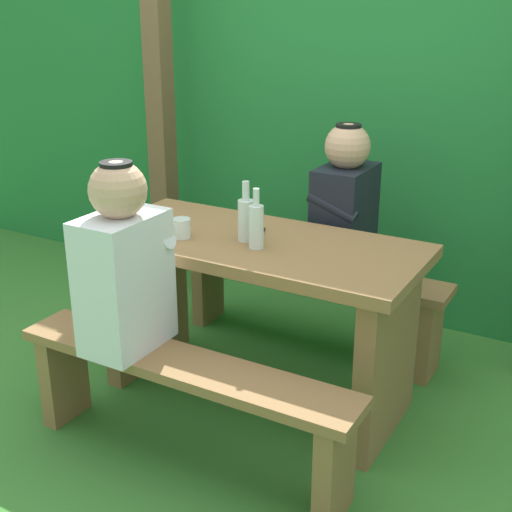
# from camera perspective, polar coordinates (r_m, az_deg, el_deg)

# --- Properties ---
(ground_plane) EXTENTS (12.00, 12.00, 0.00)m
(ground_plane) POSITION_cam_1_polar(r_m,az_deg,el_deg) (3.20, -0.00, -11.35)
(ground_plane) COLOR #3B7D31
(hedge_backdrop) EXTENTS (6.40, 1.08, 2.22)m
(hedge_backdrop) POSITION_cam_1_polar(r_m,az_deg,el_deg) (4.24, 11.19, 12.37)
(hedge_backdrop) COLOR #227735
(hedge_backdrop) RESTS_ON ground_plane
(pergola_post_left) EXTENTS (0.12, 0.12, 2.10)m
(pergola_post_left) POSITION_cam_1_polar(r_m,az_deg,el_deg) (4.04, -7.89, 11.31)
(pergola_post_left) COLOR brown
(pergola_post_left) RESTS_ON ground_plane
(picnic_table) EXTENTS (1.40, 0.64, 0.75)m
(picnic_table) POSITION_cam_1_polar(r_m,az_deg,el_deg) (2.96, -0.00, -3.00)
(picnic_table) COLOR olive
(picnic_table) RESTS_ON ground_plane
(bench_near) EXTENTS (1.40, 0.24, 0.44)m
(bench_near) POSITION_cam_1_polar(r_m,az_deg,el_deg) (2.64, -6.04, -10.97)
(bench_near) COLOR olive
(bench_near) RESTS_ON ground_plane
(bench_far) EXTENTS (1.40, 0.24, 0.44)m
(bench_far) POSITION_cam_1_polar(r_m,az_deg,el_deg) (3.49, 4.49, -2.68)
(bench_far) COLOR olive
(bench_far) RESTS_ON ground_plane
(person_white_shirt) EXTENTS (0.25, 0.35, 0.72)m
(person_white_shirt) POSITION_cam_1_polar(r_m,az_deg,el_deg) (2.58, -10.88, -0.68)
(person_white_shirt) COLOR silver
(person_white_shirt) RESTS_ON bench_near
(person_black_coat) EXTENTS (0.25, 0.35, 0.72)m
(person_black_coat) POSITION_cam_1_polar(r_m,az_deg,el_deg) (3.27, 7.33, 4.11)
(person_black_coat) COLOR black
(person_black_coat) RESTS_ON bench_far
(drinking_glass) EXTENTS (0.08, 0.08, 0.08)m
(drinking_glass) POSITION_cam_1_polar(r_m,az_deg,el_deg) (2.90, -6.19, 2.30)
(drinking_glass) COLOR silver
(drinking_glass) RESTS_ON picnic_table
(bottle_left) EXTENTS (0.06, 0.06, 0.25)m
(bottle_left) POSITION_cam_1_polar(r_m,az_deg,el_deg) (2.74, 0.02, 2.57)
(bottle_left) COLOR silver
(bottle_left) RESTS_ON picnic_table
(bottle_right) EXTENTS (0.07, 0.07, 0.25)m
(bottle_right) POSITION_cam_1_polar(r_m,az_deg,el_deg) (2.83, -0.84, 3.15)
(bottle_right) COLOR silver
(bottle_right) RESTS_ON picnic_table
(cell_phone) EXTENTS (0.11, 0.15, 0.01)m
(cell_phone) POSITION_cam_1_polar(r_m,az_deg,el_deg) (2.93, -0.12, 1.89)
(cell_phone) COLOR black
(cell_phone) RESTS_ON picnic_table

